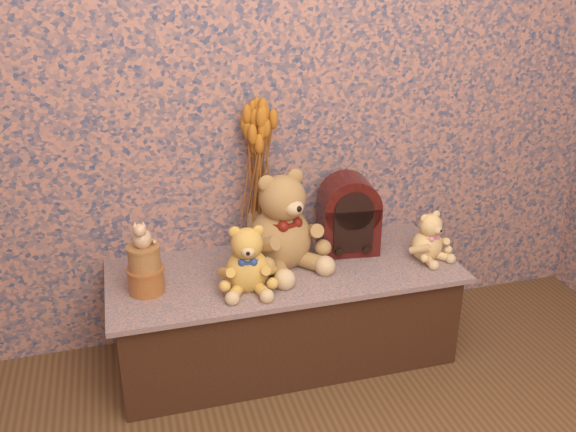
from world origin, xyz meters
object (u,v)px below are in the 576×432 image
teddy_large (280,215)px  biscuit_tin_lower (146,280)px  cat_figurine (142,232)px  ceramic_vase (260,232)px  teddy_small (428,234)px  cathedral_radio (349,214)px  teddy_medium (247,255)px

teddy_large → biscuit_tin_lower: size_ratio=3.23×
cat_figurine → ceramic_vase: bearing=36.1°
teddy_small → biscuit_tin_lower: size_ratio=1.67×
biscuit_tin_lower → teddy_small: bearing=-1.5°
teddy_small → cathedral_radio: size_ratio=0.66×
teddy_small → cat_figurine: bearing=159.4°
teddy_large → cat_figurine: teddy_large is taller
teddy_small → biscuit_tin_lower: bearing=159.4°
teddy_medium → teddy_small: bearing=12.1°
biscuit_tin_lower → teddy_large: bearing=9.0°
teddy_large → ceramic_vase: (-0.05, 0.12, -0.12)m
teddy_large → teddy_small: bearing=-29.8°
teddy_large → ceramic_vase: bearing=93.9°
teddy_large → cat_figurine: size_ratio=3.75×
cathedral_radio → biscuit_tin_lower: size_ratio=2.52×
cathedral_radio → teddy_medium: bearing=-149.9°
teddy_small → cat_figurine: size_ratio=1.94×
teddy_medium → ceramic_vase: teddy_medium is taller
teddy_small → biscuit_tin_lower: (-1.09, 0.03, -0.06)m
cat_figurine → cathedral_radio: bearing=21.7°
teddy_medium → teddy_small: (0.74, 0.04, -0.03)m
teddy_small → ceramic_vase: size_ratio=1.18×
teddy_small → cathedral_radio: (-0.28, 0.16, 0.05)m
cathedral_radio → ceramic_vase: (-0.35, 0.07, -0.07)m
teddy_medium → ceramic_vase: size_ratio=1.48×
teddy_large → ceramic_vase: teddy_large is taller
biscuit_tin_lower → teddy_medium: bearing=-10.9°
ceramic_vase → biscuit_tin_lower: 0.51m
cat_figurine → teddy_medium: bearing=2.0°
ceramic_vase → cat_figurine: bearing=-156.8°
teddy_small → teddy_large: bearing=150.0°
ceramic_vase → cathedral_radio: bearing=-11.9°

